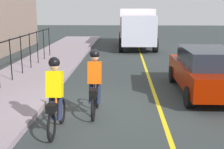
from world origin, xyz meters
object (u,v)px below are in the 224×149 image
cyclist_lead (55,96)px  box_truck_background (137,26)px  patrol_sedan (206,70)px  cyclist_follow (95,83)px  traffic_cone_near (54,99)px

cyclist_lead → box_truck_background: size_ratio=0.27×
cyclist_lead → patrol_sedan: size_ratio=0.41×
cyclist_lead → patrol_sedan: 5.55m
cyclist_follow → traffic_cone_near: bearing=77.4°
patrol_sedan → cyclist_lead: bearing=127.8°
cyclist_follow → cyclist_lead: bearing=147.9°
cyclist_lead → box_truck_background: bearing=-8.4°
cyclist_follow → box_truck_background: box_truck_background is taller
cyclist_lead → cyclist_follow: (1.24, -0.80, 0.00)m
cyclist_lead → box_truck_background: 15.56m
cyclist_lead → patrol_sedan: bearing=-51.2°
cyclist_lead → cyclist_follow: same height
box_truck_background → cyclist_follow: bearing=-7.5°
patrol_sedan → traffic_cone_near: patrol_sedan is taller
box_truck_background → traffic_cone_near: bearing=-12.5°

